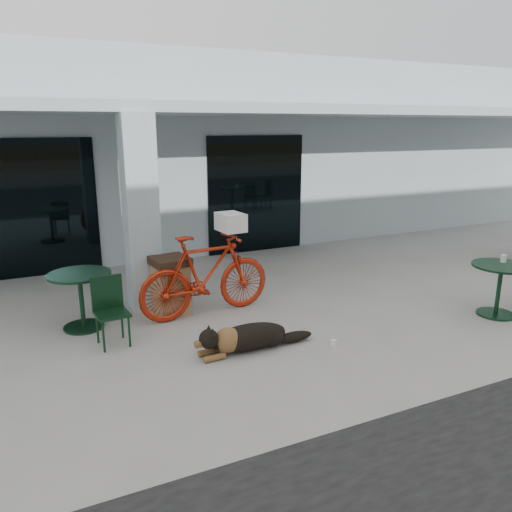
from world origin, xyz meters
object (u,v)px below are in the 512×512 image
cafe_table_far (499,290)px  trash_receptacle (171,286)px  cafe_chair_near (112,313)px  dog (249,335)px  cafe_table_near (82,301)px  bicycle (206,275)px

cafe_table_far → trash_receptacle: (-4.64, 2.27, 0.05)m
cafe_chair_near → trash_receptacle: 1.32m
dog → cafe_table_near: bearing=134.8°
cafe_table_near → cafe_table_far: cafe_table_near is taller
bicycle → trash_receptacle: size_ratio=2.34×
dog → cafe_chair_near: cafe_chair_near is taller
cafe_chair_near → trash_receptacle: (1.05, 0.80, -0.00)m
cafe_table_near → trash_receptacle: bearing=0.0°
cafe_table_far → trash_receptacle: bearing=153.9°
bicycle → cafe_table_far: bicycle is taller
dog → cafe_table_far: cafe_table_far is taller
bicycle → cafe_table_far: (4.15, -2.00, -0.24)m
dog → cafe_table_far: (4.08, -0.53, 0.21)m
dog → cafe_chair_near: 1.89m
cafe_table_near → cafe_table_far: bearing=-20.8°
cafe_chair_near → cafe_table_near: bearing=105.5°
cafe_table_far → trash_receptacle: 5.17m
dog → cafe_table_near: cafe_table_near is taller
dog → trash_receptacle: (-0.56, 1.74, 0.26)m
dog → trash_receptacle: bearing=105.0°
dog → trash_receptacle: size_ratio=1.34×
bicycle → trash_receptacle: (-0.49, 0.27, -0.19)m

